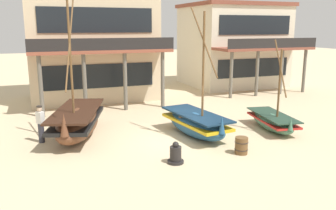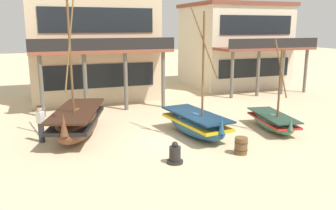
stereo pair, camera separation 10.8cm
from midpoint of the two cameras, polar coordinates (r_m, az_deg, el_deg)
The scene contains 9 objects.
ground_plane at distance 16.37m, azimuth 1.07°, elevation -5.50°, with size 120.00×120.00×0.00m, color #CCB78E.
fishing_boat_near_left at distance 18.41m, azimuth 16.44°, elevation -2.49°, with size 1.89×3.72×4.48m.
fishing_boat_centre_large at distance 17.01m, azimuth -14.66°, elevation -2.62°, with size 3.29×5.42×6.88m.
fishing_boat_far_right at distance 16.67m, azimuth 4.39°, elevation -2.97°, with size 2.05×4.34×5.96m.
fisherman_by_hull at distance 16.67m, azimuth -20.12°, elevation -2.97°, with size 0.38×0.42×1.68m.
capstan_winch at distance 13.49m, azimuth 1.01°, elevation -8.07°, with size 0.63×0.63×0.85m.
wooden_barrel at distance 14.71m, azimuth 11.60°, elevation -6.46°, with size 0.56×0.56×0.70m.
harbor_building_main at distance 25.79m, azimuth -12.58°, elevation 13.11°, with size 8.90×7.85×10.91m.
harbor_building_annex at distance 31.90m, azimuth 10.28°, elevation 9.58°, with size 7.99×9.44×7.01m.
Camera 1 is at (-5.90, -14.40, 5.09)m, focal length 37.59 mm.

